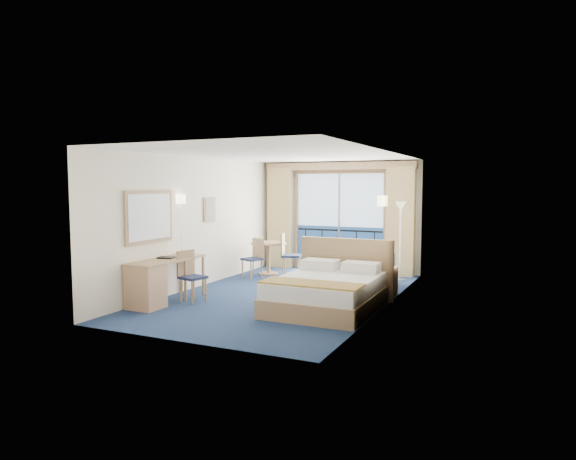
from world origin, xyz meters
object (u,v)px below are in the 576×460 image
(round_table, at_px, (268,250))
(table_chair_a, at_px, (288,252))
(desk, at_px, (150,282))
(nightstand, at_px, (385,281))
(floor_lamp, at_px, (401,221))
(armchair, at_px, (374,267))
(table_chair_b, at_px, (255,256))
(desk_chair, at_px, (190,273))
(bed, at_px, (328,291))

(round_table, distance_m, table_chair_a, 0.52)
(desk, xyz_separation_m, round_table, (0.35, 3.82, 0.14))
(nightstand, distance_m, round_table, 3.34)
(floor_lamp, distance_m, desk, 5.53)
(armchair, relative_size, floor_lamp, 0.47)
(armchair, xyz_separation_m, table_chair_a, (-2.10, 0.16, 0.19))
(table_chair_a, bearing_deg, table_chair_b, 111.66)
(desk_chair, distance_m, round_table, 3.16)
(floor_lamp, height_order, desk_chair, floor_lamp)
(armchair, xyz_separation_m, desk_chair, (-2.62, -2.96, 0.15))
(bed, distance_m, floor_lamp, 3.34)
(nightstand, xyz_separation_m, desk_chair, (-3.12, -1.99, 0.25))
(round_table, bearing_deg, floor_lamp, 8.39)
(bed, xyz_separation_m, nightstand, (0.61, 1.53, -0.04))
(nightstand, height_order, table_chair_a, table_chair_a)
(armchair, height_order, table_chair_a, table_chair_a)
(desk, height_order, desk_chair, desk_chair)
(table_chair_a, bearing_deg, desk_chair, 152.86)
(round_table, bearing_deg, desk_chair, -90.01)
(desk_chair, bearing_deg, round_table, 13.41)
(nightstand, bearing_deg, round_table, 159.49)
(bed, distance_m, table_chair_b, 3.38)
(desk_chair, bearing_deg, bed, -66.10)
(bed, distance_m, armchair, 2.50)
(armchair, bearing_deg, desk, 29.67)
(floor_lamp, distance_m, table_chair_a, 2.68)
(nightstand, relative_size, desk, 0.33)
(floor_lamp, bearing_deg, desk, -128.45)
(armchair, xyz_separation_m, table_chair_b, (-2.70, -0.34, 0.13))
(nightstand, height_order, desk, desk)
(bed, xyz_separation_m, table_chair_b, (-2.59, 2.16, 0.19))
(desk, relative_size, round_table, 1.97)
(table_chair_b, bearing_deg, floor_lamp, 40.61)
(desk_chair, bearing_deg, table_chair_a, 3.89)
(nightstand, bearing_deg, desk, -142.56)
(desk, height_order, table_chair_b, table_chair_b)
(floor_lamp, xyz_separation_m, table_chair_a, (-2.52, -0.49, -0.77))
(nightstand, height_order, desk_chair, desk_chair)
(bed, distance_m, table_chair_a, 3.32)
(desk, bearing_deg, desk_chair, 62.06)
(floor_lamp, relative_size, desk_chair, 1.89)
(table_chair_a, bearing_deg, bed, -160.79)
(bed, relative_size, table_chair_a, 2.14)
(floor_lamp, bearing_deg, nightstand, -87.20)
(round_table, xyz_separation_m, table_chair_b, (-0.08, -0.53, -0.07))
(bed, xyz_separation_m, table_chair_a, (-1.99, 2.65, 0.25))
(desk_chair, bearing_deg, desk, 165.49)
(table_chair_b, bearing_deg, round_table, 104.53)
(armchair, relative_size, desk, 0.49)
(desk_chair, xyz_separation_m, table_chair_b, (-0.08, 2.62, -0.02))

